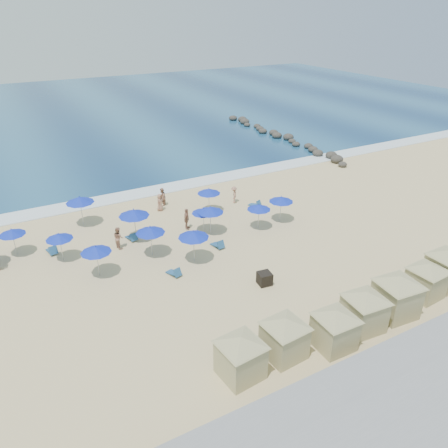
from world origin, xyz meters
The scene contains 35 objects.
ground centered at (0.00, 0.00, 0.00)m, with size 160.00×160.00×0.00m, color #D2BA85.
ocean centered at (0.00, 55.00, 0.03)m, with size 160.00×80.00×0.06m, color navy.
surf_line centered at (0.00, 15.50, 0.04)m, with size 160.00×2.50×0.08m, color white.
seawall centered at (0.00, -13.50, 0.65)m, with size 160.00×6.10×1.22m.
rock_jetty centered at (24.01, 24.90, 0.36)m, with size 2.56×26.66×0.96m.
trash_bin centered at (2.58, -3.31, 0.42)m, with size 0.85×0.85×0.85m, color black.
cabana_0 centered at (-2.87, -9.36, 1.52)m, with size 4.21×4.21×2.65m.
cabana_1 centered at (-0.18, -9.26, 1.51)m, with size 4.18×4.18×2.63m.
cabana_2 centered at (2.54, -10.00, 1.49)m, with size 4.16×4.16×2.61m.
cabana_3 centered at (5.02, -9.63, 1.55)m, with size 4.32×4.32×2.72m.
cabana_4 centered at (7.58, -9.63, 1.68)m, with size 4.65×4.65×2.93m.
cabana_5 centered at (10.66, -9.24, 1.50)m, with size 4.16×4.16×2.62m.
cabana_6 centered at (12.91, -9.03, 1.65)m, with size 4.60×4.60×2.88m.
umbrella_1 centered at (-8.48, 6.32, 1.89)m, with size 1.91×1.91×2.18m.
umbrella_2 centered at (-11.34, 8.72, 1.87)m, with size 1.90×1.90×2.16m.
umbrella_3 centered at (-6.71, 2.98, 2.04)m, with size 2.06×2.06×2.35m.
umbrella_4 centered at (-5.89, 11.32, 2.28)m, with size 2.31×2.31×2.63m.
umbrella_5 centered at (-2.86, 6.63, 2.34)m, with size 2.37×2.37×2.70m.
umbrella_6 centered at (-2.60, 3.78, 2.10)m, with size 2.13×2.13×2.42m.
umbrella_7 centered at (2.40, 5.30, 1.88)m, with size 1.90×1.90×2.17m.
umbrella_8 centered at (2.80, 4.84, 2.07)m, with size 2.10×2.10×2.39m.
umbrella_9 centered at (4.52, 8.50, 2.00)m, with size 2.03×2.03×2.31m.
umbrella_10 centered at (8.99, 3.96, 2.02)m, with size 2.05×2.05×2.34m.
umbrella_11 centered at (6.62, 3.71, 1.91)m, with size 1.94×1.94×2.21m.
umbrella_12 centered at (-0.23, 1.55, 2.17)m, with size 2.20×2.20×2.50m.
beach_chair_1 centered at (-9.00, 7.60, 0.26)m, with size 0.76×1.41×0.74m.
beach_chair_2 centered at (-3.16, 6.76, 0.24)m, with size 0.74×1.34×0.70m.
beach_chair_3 centered at (-2.21, 0.48, 0.23)m, with size 0.85×1.32×0.67m.
beach_chair_4 centered at (2.21, 2.44, 0.24)m, with size 0.72×1.33×0.70m.
beach_chair_5 centered at (8.79, 7.44, 0.23)m, with size 0.99×1.35×0.68m.
beachgoer_1 centered at (-4.38, 6.07, 0.85)m, with size 0.83×0.65×1.71m, color #A4715B.
beachgoer_2 centered at (1.42, 6.45, 0.90)m, with size 1.05×0.44×1.80m, color #A4715B.
beachgoer_3 centered at (7.51, 9.27, 0.78)m, with size 1.01×0.58×1.56m, color #A4715B.
beachgoer_4 centered at (0.82, 10.89, 0.79)m, with size 0.77×0.50×1.58m, color #A4715B.
beachgoer_5 centered at (1.39, 11.81, 0.85)m, with size 0.82×0.64×1.69m, color #A4715B.
Camera 1 is at (-11.34, -23.07, 16.49)m, focal length 35.00 mm.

